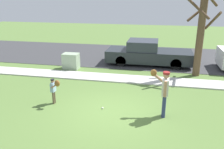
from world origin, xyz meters
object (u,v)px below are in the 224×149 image
at_px(person_child, 54,88).
at_px(parked_pickup_dark, 148,54).
at_px(baseball, 103,108).
at_px(street_tree_near, 201,31).
at_px(utility_cabinet, 71,61).
at_px(person_adult, 164,89).

xyz_separation_m(person_child, parked_pickup_dark, (3.23, 6.53, -0.02)).
relative_size(baseball, street_tree_near, 0.02).
distance_m(utility_cabinet, parked_pickup_dark, 4.73).
bearing_deg(baseball, person_child, 178.30).
relative_size(utility_cabinet, street_tree_near, 0.21).
bearing_deg(street_tree_near, person_child, -140.97).
xyz_separation_m(utility_cabinet, street_tree_near, (7.04, 0.21, 1.92)).
height_order(baseball, street_tree_near, street_tree_near).
distance_m(utility_cabinet, street_tree_near, 7.30).
distance_m(street_tree_near, parked_pickup_dark, 3.63).
relative_size(person_child, street_tree_near, 0.24).
height_order(street_tree_near, parked_pickup_dark, street_tree_near).
bearing_deg(parked_pickup_dark, person_child, -116.32).
distance_m(person_child, baseball, 2.06).
bearing_deg(street_tree_near, baseball, -129.35).
bearing_deg(person_adult, parked_pickup_dark, -79.11).
height_order(baseball, utility_cabinet, utility_cabinet).
bearing_deg(street_tree_near, utility_cabinet, -178.26).
xyz_separation_m(baseball, utility_cabinet, (-3.04, 4.66, 0.42)).
bearing_deg(utility_cabinet, parked_pickup_dark, 23.96).
relative_size(baseball, parked_pickup_dark, 0.01).
bearing_deg(utility_cabinet, street_tree_near, 1.74).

